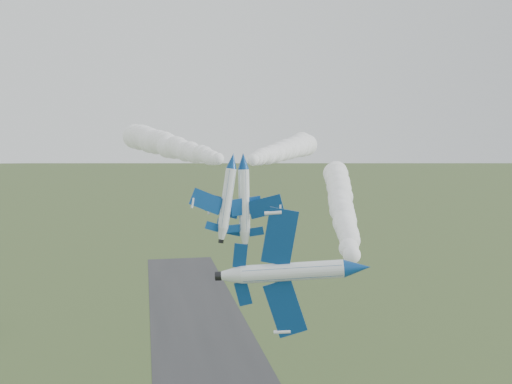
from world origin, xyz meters
The scene contains 6 objects.
jet_lead centered at (5.88, -10.12, 35.05)m, with size 6.61×13.91×11.61m.
smoke_trail_jet_lead centered at (18.23, 29.51, 36.94)m, with size 4.92×75.35×4.92m, color white, non-canonical shape.
jet_pair_left centered at (-0.64, 20.75, 43.43)m, with size 10.63×12.61×3.38m.
smoke_trail_jet_pair_left centered at (-8.18, 52.39, 45.07)m, with size 5.73×59.51×5.73m, color white, non-canonical shape.
jet_pair_right centered at (0.97, 21.55, 43.37)m, with size 11.21×12.76×3.34m.
smoke_trail_jet_pair_right centered at (14.44, 50.80, 44.19)m, with size 5.15×57.53×5.15m, color white, non-canonical shape.
Camera 1 is at (-12.71, -57.42, 46.77)m, focal length 40.00 mm.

